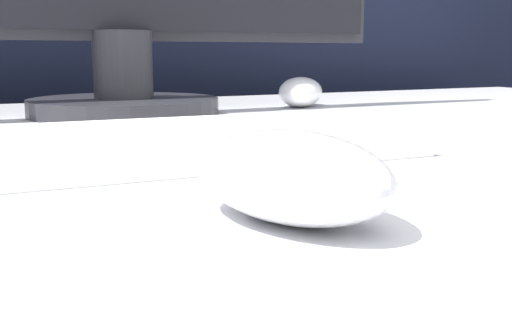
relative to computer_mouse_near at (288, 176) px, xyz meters
name	(u,v)px	position (x,y,z in m)	size (l,w,h in m)	color
partition_panel	(43,104)	(0.00, 0.86, -0.03)	(5.00, 0.03, 1.50)	black
computer_mouse_near	(288,176)	(0.00, 0.00, 0.00)	(0.09, 0.12, 0.04)	silver
keyboard	(150,145)	(-0.01, 0.17, -0.01)	(0.39, 0.14, 0.02)	white
computer_mouse_far	(301,92)	(0.30, 0.49, 0.00)	(0.11, 0.11, 0.04)	white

